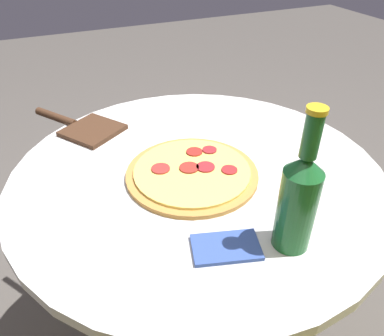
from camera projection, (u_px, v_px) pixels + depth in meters
name	position (u px, v px, depth m)	size (l,w,h in m)	color
table	(197.00, 235.00, 0.96)	(0.84, 0.84, 0.70)	silver
pizza	(192.00, 172.00, 0.82)	(0.29, 0.29, 0.02)	#B77F3D
beer_bottle	(298.00, 199.00, 0.60)	(0.06, 0.06, 0.26)	#195628
pizza_paddle	(83.00, 127.00, 1.00)	(0.22, 0.27, 0.02)	#422819
napkin	(226.00, 247.00, 0.65)	(0.13, 0.10, 0.01)	#334C99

